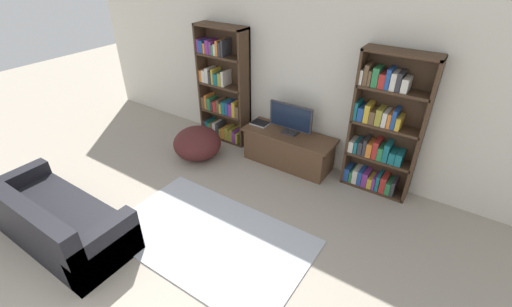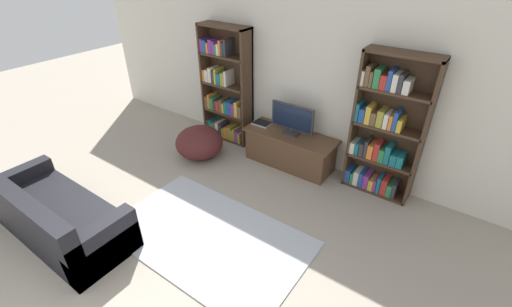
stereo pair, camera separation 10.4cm
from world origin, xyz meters
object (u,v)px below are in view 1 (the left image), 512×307
object	(u,v)px
television	(291,118)
beanbag_ottoman	(197,143)
bookshelf_right	(383,130)
tv_stand	(288,149)
couch_left_sectional	(55,221)
laptop	(260,123)
bookshelf_left	(223,90)

from	to	relation	value
television	beanbag_ottoman	world-z (taller)	television
beanbag_ottoman	bookshelf_right	bearing A→B (deg)	16.92
tv_stand	couch_left_sectional	world-z (taller)	couch_left_sectional
bookshelf_right	laptop	xyz separation A→B (m)	(-1.87, -0.12, -0.37)
tv_stand	laptop	size ratio (longest dim) A/B	5.12
laptop	couch_left_sectional	xyz separation A→B (m)	(-0.91, -3.00, -0.28)
bookshelf_left	bookshelf_right	distance (m)	2.71
bookshelf_right	laptop	size ratio (longest dim) A/B	6.98
bookshelf_left	laptop	size ratio (longest dim) A/B	6.98
tv_stand	bookshelf_right	bearing A→B (deg)	6.62
bookshelf_left	bookshelf_right	world-z (taller)	same
television	beanbag_ottoman	distance (m)	1.58
television	beanbag_ottoman	xyz separation A→B (m)	(-1.33, -0.67, -0.53)
bookshelf_right	television	xyz separation A→B (m)	(-1.32, -0.13, -0.13)
television	bookshelf_right	bearing A→B (deg)	5.65
tv_stand	beanbag_ottoman	size ratio (longest dim) A/B	1.87
bookshelf_left	tv_stand	bearing A→B (deg)	-6.25
bookshelf_right	tv_stand	distance (m)	1.48
tv_stand	beanbag_ottoman	bearing A→B (deg)	-153.85
bookshelf_right	tv_stand	world-z (taller)	bookshelf_right
tv_stand	laptop	world-z (taller)	laptop
bookshelf_left	laptop	world-z (taller)	bookshelf_left
beanbag_ottoman	couch_left_sectional	bearing A→B (deg)	-93.40
bookshelf_left	beanbag_ottoman	bearing A→B (deg)	-85.56
bookshelf_right	couch_left_sectional	bearing A→B (deg)	-131.77
tv_stand	beanbag_ottoman	world-z (taller)	tv_stand
bookshelf_right	beanbag_ottoman	bearing A→B (deg)	-163.08
couch_left_sectional	beanbag_ottoman	size ratio (longest dim) A/B	2.51
tv_stand	laptop	bearing A→B (deg)	176.51
bookshelf_left	bookshelf_right	size ratio (longest dim) A/B	1.00
bookshelf_left	beanbag_ottoman	xyz separation A→B (m)	(0.06, -0.80, -0.64)
television	laptop	distance (m)	0.60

